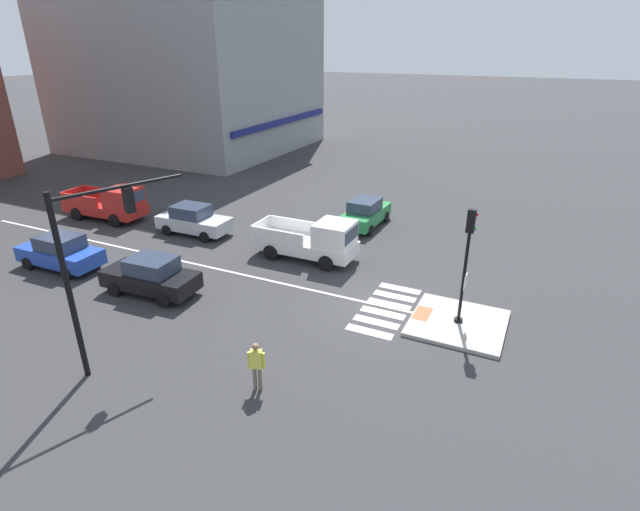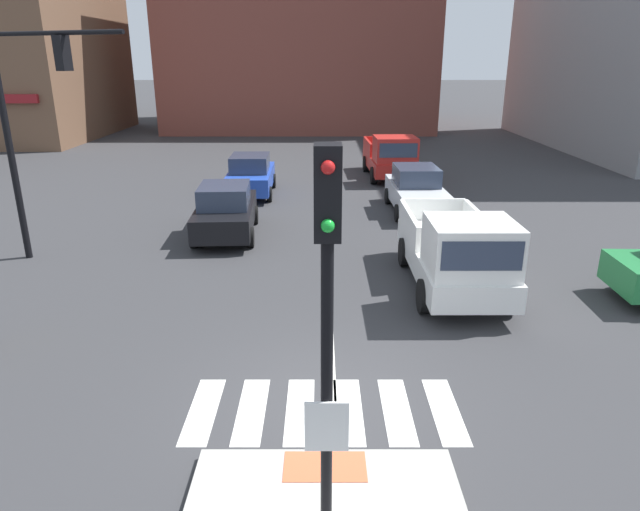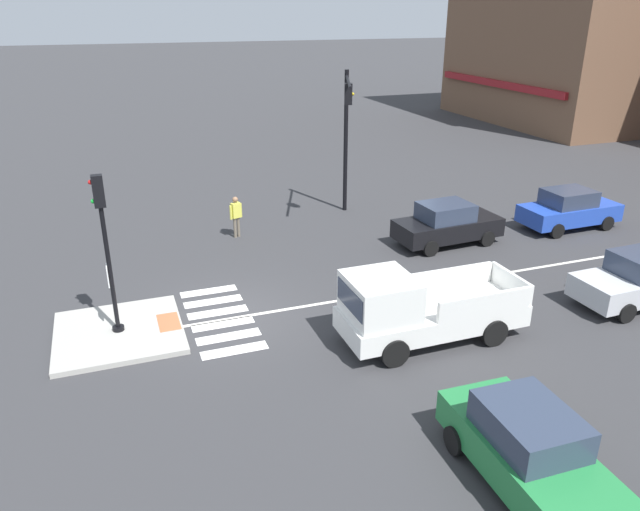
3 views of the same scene
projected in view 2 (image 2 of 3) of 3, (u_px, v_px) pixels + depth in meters
The scene contains 17 objects.
ground_plane at pixel (322, 402), 9.14m from camera, with size 300.00×300.00×0.00m, color #333335.
tactile_pad_front at pixel (323, 466), 7.48m from camera, with size 1.10×0.60×0.01m, color #DB5B38.
signal_pole at pixel (325, 333), 5.29m from camera, with size 0.44×0.38×4.45m.
crosswalk_stripe_a at pixel (201, 410), 8.92m from camera, with size 0.44×1.80×0.01m, color silver.
crosswalk_stripe_b at pixel (250, 410), 8.93m from camera, with size 0.44×1.80×0.01m, color silver.
crosswalk_stripe_c at pixel (298, 410), 8.93m from camera, with size 0.44×1.80×0.01m, color silver.
crosswalk_stripe_d at pixel (347, 410), 8.93m from camera, with size 0.44×1.80×0.01m, color silver.
crosswalk_stripe_e at pixel (395, 410), 8.93m from camera, with size 0.44×1.80×0.01m, color silver.
crosswalk_stripe_f at pixel (443, 410), 8.94m from camera, with size 0.44×1.80×0.01m, color silver.
lane_centre_line at pixel (324, 228), 18.58m from camera, with size 0.14×28.00×0.01m, color silver.
traffic_light_mast at pixel (24, 113), 14.24m from camera, with size 3.90×1.56×6.10m.
building_corner_left at pixel (298, 39), 45.87m from camera, with size 20.71×16.49×13.54m.
car_black_westbound_far at pixel (224, 211), 17.54m from camera, with size 2.02×4.19×1.64m.
car_silver_eastbound_far at pixel (414, 190), 20.33m from camera, with size 1.92×4.14×1.64m.
car_blue_westbound_distant at pixel (249, 175), 22.90m from camera, with size 1.90×4.13×1.64m.
pickup_truck_white_eastbound_mid at pixel (454, 254), 13.14m from camera, with size 2.08×5.11×2.08m.
pickup_truck_red_eastbound_distant at pixel (388, 158), 25.93m from camera, with size 2.20×5.17×2.08m.
Camera 2 is at (-0.07, -7.84, 5.27)m, focal length 31.61 mm.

